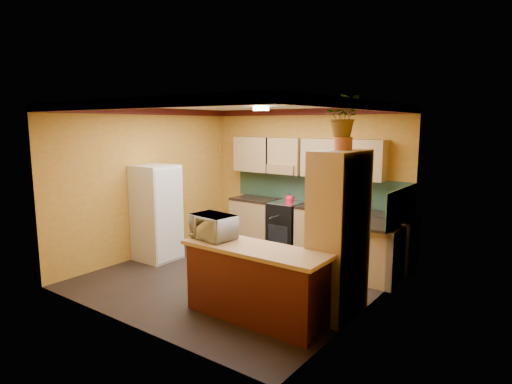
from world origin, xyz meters
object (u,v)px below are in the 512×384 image
stove (286,225)px  pantry (339,234)px  breakfast_bar (255,285)px  fridge (156,213)px  microwave (213,227)px  base_cabinets_back (315,231)px

stove → pantry: (2.09, -2.11, 0.59)m
pantry → breakfast_bar: size_ratio=1.17×
fridge → breakfast_bar: fridge is taller
fridge → pantry: pantry is taller
stove → microwave: size_ratio=1.59×
base_cabinets_back → breakfast_bar: size_ratio=2.03×
stove → breakfast_bar: size_ratio=0.51×
pantry → microwave: size_ratio=3.66×
stove → fridge: 2.50m
stove → microwave: bearing=-77.1°
stove → microwave: (0.66, -2.86, 0.63)m
base_cabinets_back → pantry: (1.47, -2.11, 0.61)m
base_cabinets_back → fridge: (-2.13, -1.95, 0.41)m
base_cabinets_back → pantry: bearing=-55.2°
base_cabinets_back → stove: stove is taller
base_cabinets_back → pantry: size_ratio=1.74×
microwave → fridge: bearing=163.6°
stove → fridge: fridge is taller
microwave → breakfast_bar: bearing=6.5°
breakfast_bar → fridge: bearing=162.2°
breakfast_bar → base_cabinets_back: bearing=104.0°
fridge → pantry: size_ratio=0.81×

